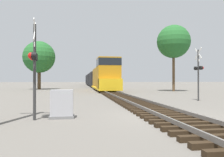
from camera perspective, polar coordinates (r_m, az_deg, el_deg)
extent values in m
plane|color=#666059|center=(10.23, 14.06, -9.63)|extent=(400.00, 400.00, 0.00)
cube|color=black|center=(6.84, 27.06, -13.51)|extent=(2.60, 0.22, 0.16)
cube|color=black|center=(7.33, 24.26, -12.64)|extent=(2.60, 0.22, 0.16)
cube|color=black|center=(7.83, 21.83, -11.86)|extent=(2.60, 0.22, 0.16)
cube|color=black|center=(8.34, 19.71, -11.15)|extent=(2.60, 0.22, 0.16)
cube|color=black|center=(8.87, 17.84, -10.52)|extent=(2.60, 0.22, 0.16)
cube|color=black|center=(9.40, 16.20, -9.94)|extent=(2.60, 0.22, 0.16)
cube|color=black|center=(9.94, 14.73, -9.42)|extent=(2.60, 0.22, 0.16)
cube|color=black|center=(10.49, 13.42, -8.96)|extent=(2.60, 0.22, 0.16)
cube|color=black|center=(11.04, 12.25, -8.53)|extent=(2.60, 0.22, 0.16)
cube|color=black|center=(11.60, 11.19, -8.14)|extent=(2.60, 0.22, 0.16)
cube|color=black|center=(12.16, 10.22, -7.78)|extent=(2.60, 0.22, 0.16)
cube|color=black|center=(12.73, 9.35, -7.46)|extent=(2.60, 0.22, 0.16)
cube|color=black|center=(13.29, 8.55, -7.16)|extent=(2.60, 0.22, 0.16)
cube|color=black|center=(13.87, 7.82, -6.88)|extent=(2.60, 0.22, 0.16)
cube|color=black|center=(14.44, 7.15, -6.63)|extent=(2.60, 0.22, 0.16)
cube|color=black|center=(15.01, 6.52, -6.39)|extent=(2.60, 0.22, 0.16)
cube|color=black|center=(15.59, 5.95, -6.17)|extent=(2.60, 0.22, 0.16)
cube|color=black|center=(16.17, 5.42, -5.97)|extent=(2.60, 0.22, 0.16)
cube|color=black|center=(16.75, 4.92, -5.78)|extent=(2.60, 0.22, 0.16)
cube|color=black|center=(17.33, 4.46, -5.60)|extent=(2.60, 0.22, 0.16)
cube|color=black|center=(17.92, 4.02, -5.43)|extent=(2.60, 0.22, 0.16)
cube|color=black|center=(18.50, 3.62, -5.27)|extent=(2.60, 0.22, 0.16)
cube|color=black|center=(19.09, 3.24, -5.13)|extent=(2.60, 0.22, 0.16)
cube|color=black|center=(19.67, 2.88, -4.99)|extent=(2.60, 0.22, 0.16)
cube|color=black|center=(20.26, 2.55, -4.86)|extent=(2.60, 0.22, 0.16)
cube|color=black|center=(20.85, 2.23, -4.73)|extent=(2.60, 0.22, 0.16)
cube|color=black|center=(21.43, 1.93, -4.62)|extent=(2.60, 0.22, 0.16)
cube|color=black|center=(22.02, 1.65, -4.51)|extent=(2.60, 0.22, 0.16)
cube|color=black|center=(22.61, 1.38, -4.40)|extent=(2.60, 0.22, 0.16)
cube|color=black|center=(23.20, 1.12, -4.30)|extent=(2.60, 0.22, 0.16)
cube|color=black|center=(23.79, 0.88, -4.21)|extent=(2.60, 0.22, 0.16)
cube|color=black|center=(24.38, 0.65, -4.11)|extent=(2.60, 0.22, 0.16)
cube|color=black|center=(24.97, 0.43, -4.03)|extent=(2.60, 0.22, 0.16)
cube|color=black|center=(25.57, 0.22, -3.95)|extent=(2.60, 0.22, 0.16)
cube|color=black|center=(26.16, 0.02, -3.87)|extent=(2.60, 0.22, 0.16)
cube|color=black|center=(26.75, -0.17, -3.79)|extent=(2.60, 0.22, 0.16)
cube|color=black|center=(27.34, -0.35, -3.72)|extent=(2.60, 0.22, 0.16)
cube|color=black|center=(27.94, -0.53, -3.65)|extent=(2.60, 0.22, 0.16)
cube|color=black|center=(28.53, -0.69, -3.58)|extent=(2.60, 0.22, 0.16)
cube|color=black|center=(29.12, -0.85, -3.52)|extent=(2.60, 0.22, 0.16)
cube|color=slate|center=(9.94, 10.19, -8.53)|extent=(0.07, 160.00, 0.15)
cube|color=slate|center=(10.49, 17.72, -8.09)|extent=(0.07, 160.00, 0.15)
cube|color=#B77A14|center=(37.98, -2.65, 0.11)|extent=(2.51, 12.02, 3.41)
cube|color=#B77A14|center=(29.63, -0.99, 1.20)|extent=(2.95, 3.78, 4.37)
cube|color=black|center=(29.71, -0.99, 4.19)|extent=(2.98, 3.82, 0.96)
cube|color=gold|center=(27.75, -0.48, -1.62)|extent=(2.95, 1.72, 1.53)
cube|color=gold|center=(35.43, -2.23, -2.41)|extent=(3.01, 16.83, 0.24)
cube|color=black|center=(29.89, -1.06, -2.64)|extent=(1.58, 2.20, 1.00)
cube|color=black|center=(40.98, -3.08, -2.05)|extent=(1.58, 2.20, 1.00)
cube|color=black|center=(52.47, -4.27, -0.18)|extent=(2.80, 13.61, 3.17)
cube|color=black|center=(48.07, -3.88, -1.88)|extent=(1.58, 2.20, 0.90)
cube|color=black|center=(56.89, -4.60, -1.66)|extent=(1.58, 2.20, 0.90)
cube|color=black|center=(67.78, -5.23, -0.24)|extent=(2.80, 13.61, 3.17)
cube|color=black|center=(63.37, -5.00, -1.53)|extent=(1.58, 2.20, 0.90)
cube|color=black|center=(72.20, -5.43, -1.40)|extent=(1.58, 2.20, 0.90)
cube|color=black|center=(83.10, -5.83, -0.28)|extent=(2.80, 13.61, 3.17)
cube|color=black|center=(78.69, -5.68, -1.33)|extent=(1.58, 2.20, 0.90)
cube|color=black|center=(87.52, -5.97, -1.24)|extent=(1.58, 2.20, 0.90)
cylinder|color=#333333|center=(9.50, -19.57, 1.62)|extent=(0.12, 0.12, 3.94)
cube|color=white|center=(9.70, -19.54, 11.53)|extent=(0.14, 0.92, 0.93)
cube|color=white|center=(9.70, -19.54, 11.53)|extent=(0.14, 0.92, 0.93)
cube|color=black|center=(9.54, -19.56, 5.39)|extent=(0.16, 0.86, 0.06)
cylinder|color=black|center=(9.89, -19.40, 5.19)|extent=(0.21, 0.32, 0.30)
sphere|color=red|center=(9.89, -19.98, 5.18)|extent=(0.26, 0.26, 0.26)
cylinder|color=black|center=(9.54, -19.56, 5.39)|extent=(0.21, 0.32, 0.30)
sphere|color=red|center=(9.55, -20.16, 5.39)|extent=(0.26, 0.26, 0.26)
cylinder|color=black|center=(9.19, -19.72, 5.61)|extent=(0.21, 0.32, 0.30)
sphere|color=red|center=(9.20, -20.35, 5.61)|extent=(0.26, 0.26, 0.26)
cube|color=white|center=(9.60, -19.55, 8.32)|extent=(0.07, 0.32, 0.20)
cylinder|color=#333333|center=(18.64, 21.61, 0.80)|extent=(0.12, 0.12, 4.07)
cube|color=white|center=(18.76, 21.60, 6.10)|extent=(0.08, 0.93, 0.93)
cube|color=white|center=(18.76, 21.60, 6.10)|extent=(0.08, 0.93, 0.93)
cube|color=black|center=(18.66, 21.61, 2.54)|extent=(0.11, 0.86, 0.06)
cylinder|color=black|center=(18.37, 22.21, 2.59)|extent=(0.20, 0.31, 0.30)
sphere|color=red|center=(18.42, 22.47, 2.58)|extent=(0.26, 0.26, 0.26)
cylinder|color=black|center=(18.95, 21.03, 2.50)|extent=(0.20, 0.31, 0.30)
sphere|color=red|center=(19.01, 21.28, 2.49)|extent=(0.26, 0.26, 0.26)
cube|color=white|center=(18.70, 21.60, 4.43)|extent=(0.05, 0.32, 0.20)
cube|color=slate|center=(9.73, -12.96, -9.74)|extent=(1.04, 0.58, 0.12)
cube|color=#ADADB2|center=(9.65, -12.95, -6.16)|extent=(0.94, 0.53, 1.10)
cylinder|color=brown|center=(33.77, 15.79, 1.81)|extent=(0.38, 0.38, 5.93)
sphere|color=#236028|center=(34.24, 15.77, 9.26)|extent=(4.92, 4.92, 4.92)
cylinder|color=#473521|center=(41.11, -18.50, 0.14)|extent=(0.59, 0.59, 4.10)
sphere|color=#236028|center=(41.32, -18.48, 5.35)|extent=(5.66, 5.66, 5.66)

